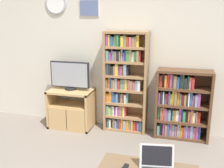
{
  "coord_description": "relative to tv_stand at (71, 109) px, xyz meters",
  "views": [
    {
      "loc": [
        0.91,
        -1.95,
        1.87
      ],
      "look_at": [
        0.06,
        1.17,
        1.0
      ],
      "focal_mm": 42.0,
      "sensor_mm": 36.0,
      "label": 1
    }
  ],
  "objects": [
    {
      "name": "television",
      "position": [
        -0.02,
        0.04,
        0.56
      ],
      "size": [
        0.66,
        0.18,
        0.47
      ],
      "color": "black",
      "rests_on": "tv_stand"
    },
    {
      "name": "wall_back",
      "position": [
        0.83,
        0.29,
        0.98
      ],
      "size": [
        5.98,
        0.09,
        2.6
      ],
      "color": "beige",
      "rests_on": "ground_plane"
    },
    {
      "name": "bookshelf_tall",
      "position": [
        0.88,
        0.13,
        0.48
      ],
      "size": [
        0.68,
        0.26,
        1.61
      ],
      "color": "#9E754C",
      "rests_on": "ground_plane"
    },
    {
      "name": "tv_stand",
      "position": [
        0.0,
        0.0,
        0.0
      ],
      "size": [
        0.72,
        0.45,
        0.65
      ],
      "color": "tan",
      "rests_on": "ground_plane"
    },
    {
      "name": "laptop",
      "position": [
        1.59,
        -1.63,
        0.18
      ],
      "size": [
        0.36,
        0.3,
        0.23
      ],
      "rotation": [
        0.0,
        0.0,
        0.17
      ],
      "color": "silver",
      "rests_on": "coffee_table"
    },
    {
      "name": "bookshelf_short",
      "position": [
        1.77,
        0.1,
        0.18
      ],
      "size": [
        0.8,
        0.32,
        1.07
      ],
      "color": "brown",
      "rests_on": "ground_plane"
    }
  ]
}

